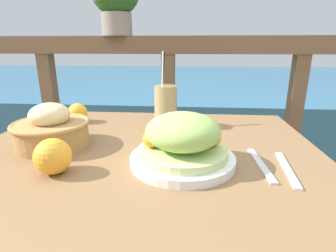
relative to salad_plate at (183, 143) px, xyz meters
The scene contains 10 objects.
patio_table 0.20m from the salad_plate, 155.62° to the left, with size 0.93×0.85×0.74m.
railing_fence 0.87m from the salad_plate, 96.99° to the left, with size 2.80×0.08×1.05m.
sea_backdrop 3.40m from the salad_plate, 91.80° to the left, with size 12.00×4.00×0.56m.
salad_plate is the anchor object (origin of this frame).
drink_glass 0.30m from the salad_plate, 102.75° to the left, with size 0.08×0.08×0.25m.
bread_basket 0.37m from the salad_plate, 166.89° to the left, with size 0.20×0.20×0.12m.
fork 0.19m from the salad_plate, ahead, with size 0.03×0.18×0.00m.
knife 0.24m from the salad_plate, ahead, with size 0.03×0.18×0.00m.
orange_near_basket 0.28m from the salad_plate, 165.28° to the right, with size 0.08×0.08×0.08m.
orange_near_glass 0.50m from the salad_plate, 140.71° to the left, with size 0.07×0.07×0.07m.
Camera 1 is at (0.12, -0.61, 1.00)m, focal length 28.00 mm.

